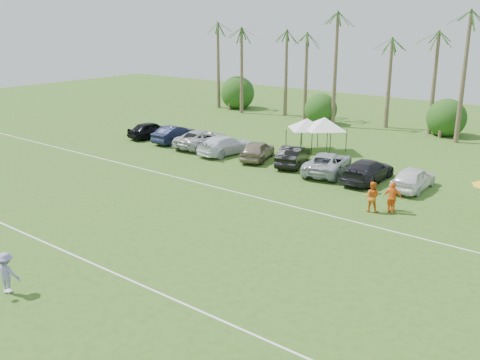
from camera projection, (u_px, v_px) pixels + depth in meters
The scene contains 28 objects.
ground at pixel (20, 263), 24.12m from camera, with size 120.00×120.00×0.00m, color #345A1B.
field_lines at pixel (152, 214), 30.12m from camera, with size 80.00×12.10×0.01m.
palm_tree_0 at pixel (210, 45), 63.48m from camera, with size 2.40×2.40×8.90m.
palm_tree_1 at pixel (243, 38), 60.26m from camera, with size 2.40×2.40×9.90m.
palm_tree_2 at pixel (279, 31), 57.05m from camera, with size 2.40×2.40×10.90m.
palm_tree_3 at pixel (312, 23), 54.42m from camera, with size 2.40×2.40×11.90m.
palm_tree_4 at pixel (346, 50), 52.81m from camera, with size 2.40×2.40×8.90m.
palm_tree_5 at pixel (385, 42), 50.18m from camera, with size 2.40×2.40×9.90m.
palm_tree_6 at pixel (428, 34), 47.56m from camera, with size 2.40×2.40×10.90m.
palm_tree_7 at pixel (476, 24), 44.93m from camera, with size 2.40×2.40×11.90m.
bush_tree_0 at pixel (235, 94), 64.12m from camera, with size 4.00×4.00×4.00m.
bush_tree_1 at pixel (330, 104), 56.41m from camera, with size 4.00×4.00×4.00m.
bush_tree_2 at pixel (445, 117), 49.29m from camera, with size 4.00×4.00×4.00m.
sideline_player_a at pixel (391, 197), 30.53m from camera, with size 0.59×0.39×1.61m, color #FD601C.
sideline_player_b at pixel (372, 197), 30.26m from camera, with size 0.87×0.68×1.80m, color orange.
sideline_player_c at pixel (393, 198), 30.09m from camera, with size 1.06×0.44×1.81m, color orange.
canopy_tent_left at pixel (307, 119), 43.79m from camera, with size 3.84×3.84×3.11m.
canopy_tent_right at pixel (325, 117), 43.04m from camera, with size 4.17×4.17×3.38m.
frisbee_player at pixel (7, 273), 21.30m from camera, with size 1.33×1.03×1.74m.
parked_car_0 at pixel (151, 130), 48.87m from camera, with size 1.78×4.42×1.51m, color black.
parked_car_1 at pixel (175, 134), 47.07m from camera, with size 1.59×4.57×1.51m, color #131834.
parked_car_2 at pixel (202, 139), 45.31m from camera, with size 2.50×5.42×1.51m, color #B1B1B2.
parked_car_3 at pixel (226, 145), 43.10m from camera, with size 2.11×5.19×1.51m, color white.
parked_car_4 at pixel (258, 150), 41.39m from camera, with size 1.78×4.42×1.51m, color gray.
parked_car_5 at pixel (293, 156), 39.80m from camera, with size 1.59×4.57×1.51m, color black.
parked_car_6 at pixel (328, 163), 37.77m from camera, with size 2.50×5.42×1.51m, color #ACB2BA.
parked_car_7 at pixel (368, 170), 35.93m from camera, with size 2.11×5.19×1.51m, color black.
parked_car_8 at pixel (413, 178), 34.21m from camera, with size 1.78×4.42×1.51m, color white.
Camera 1 is at (21.42, -11.06, 10.65)m, focal length 40.00 mm.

